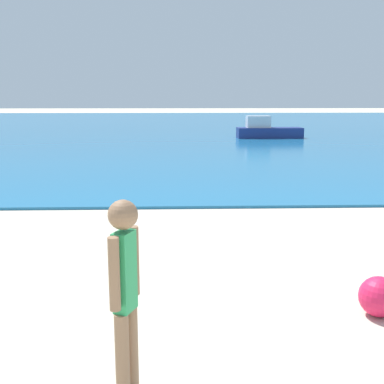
% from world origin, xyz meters
% --- Properties ---
extents(water, '(160.00, 60.00, 0.06)m').
position_xyz_m(water, '(0.00, 40.18, 0.03)').
color(water, '#1E6B9E').
rests_on(water, ground).
extents(person_standing, '(0.21, 0.35, 1.60)m').
position_xyz_m(person_standing, '(-0.87, 3.70, 0.91)').
color(person_standing, '#936B4C').
rests_on(person_standing, ground).
extents(boat_near, '(3.60, 1.19, 1.22)m').
position_xyz_m(boat_near, '(4.58, 26.96, 0.48)').
color(boat_near, navy).
rests_on(boat_near, water).
extents(beach_ball, '(0.43, 0.43, 0.43)m').
position_xyz_m(beach_ball, '(1.66, 5.15, 0.22)').
color(beach_ball, '#E51E4C').
rests_on(beach_ball, ground).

